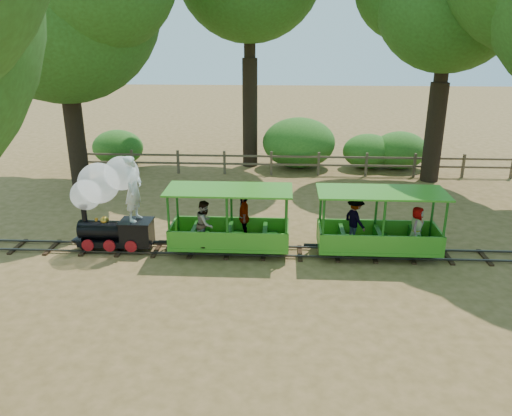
# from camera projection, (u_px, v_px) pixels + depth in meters

# --- Properties ---
(ground) EXTENTS (90.00, 90.00, 0.00)m
(ground) POSITION_uv_depth(u_px,v_px,m) (300.00, 254.00, 13.76)
(ground) COLOR #A37746
(ground) RESTS_ON ground
(track) EXTENTS (22.00, 1.00, 0.10)m
(track) POSITION_uv_depth(u_px,v_px,m) (300.00, 252.00, 13.73)
(track) COLOR #3F3D3A
(track) RESTS_ON ground
(locomotive) EXTENTS (2.36, 1.11, 2.74)m
(locomotive) POSITION_uv_depth(u_px,v_px,m) (109.00, 196.00, 13.57)
(locomotive) COLOR black
(locomotive) RESTS_ON ground
(carriage_front) EXTENTS (3.37, 1.38, 1.75)m
(carriage_front) POSITION_uv_depth(u_px,v_px,m) (227.00, 226.00, 13.55)
(carriage_front) COLOR #398D1E
(carriage_front) RESTS_ON track
(carriage_rear) EXTENTS (3.37, 1.38, 1.75)m
(carriage_rear) POSITION_uv_depth(u_px,v_px,m) (377.00, 229.00, 13.43)
(carriage_rear) COLOR #398D1E
(carriage_rear) RESTS_ON track
(fence) EXTENTS (18.10, 0.10, 1.00)m
(fence) POSITION_uv_depth(u_px,v_px,m) (295.00, 162.00, 21.09)
(fence) COLOR brown
(fence) RESTS_ON ground
(shrub_west) EXTENTS (2.31, 1.78, 1.60)m
(shrub_west) POSITION_uv_depth(u_px,v_px,m) (118.00, 148.00, 22.65)
(shrub_west) COLOR #2D6B1E
(shrub_west) RESTS_ON ground
(shrub_mid_w) EXTENTS (3.22, 2.48, 2.23)m
(shrub_mid_w) POSITION_uv_depth(u_px,v_px,m) (299.00, 143.00, 22.12)
(shrub_mid_w) COLOR #2D6B1E
(shrub_mid_w) RESTS_ON ground
(shrub_mid_e) EXTENTS (2.22, 1.71, 1.54)m
(shrub_mid_e) POSITION_uv_depth(u_px,v_px,m) (368.00, 151.00, 22.08)
(shrub_mid_e) COLOR #2D6B1E
(shrub_mid_e) RESTS_ON ground
(shrub_east) EXTENTS (2.40, 1.84, 1.66)m
(shrub_east) POSITION_uv_depth(u_px,v_px,m) (400.00, 150.00, 21.99)
(shrub_east) COLOR #2D6B1E
(shrub_east) RESTS_ON ground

